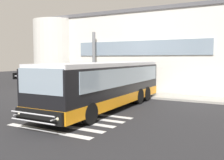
{
  "coord_description": "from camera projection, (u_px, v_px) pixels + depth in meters",
  "views": [
    {
      "loc": [
        9.21,
        -13.63,
        2.94
      ],
      "look_at": [
        1.06,
        1.28,
        1.5
      ],
      "focal_mm": 40.83,
      "sensor_mm": 36.0,
      "label": 1
    }
  ],
  "objects": [
    {
      "name": "ground_plane",
      "position": [
        88.0,
        104.0,
        16.57
      ],
      "size": [
        80.0,
        90.0,
        0.02
      ],
      "primitive_type": "cube",
      "color": "#232326",
      "rests_on": "ground"
    },
    {
      "name": "bay_paint_stripes",
      "position": [
        74.0,
        121.0,
        11.94
      ],
      "size": [
        4.4,
        3.96,
        0.01
      ],
      "color": "silver",
      "rests_on": "ground"
    },
    {
      "name": "terminal_building",
      "position": [
        144.0,
        53.0,
        26.69
      ],
      "size": [
        19.41,
        13.8,
        7.07
      ],
      "color": "silver",
      "rests_on": "ground"
    },
    {
      "name": "boarding_curb",
      "position": [
        121.0,
        94.0,
        20.76
      ],
      "size": [
        21.61,
        2.0,
        0.15
      ],
      "primitive_type": "cube",
      "color": "#9E9B93",
      "rests_on": "ground"
    },
    {
      "name": "entry_support_column",
      "position": [
        94.0,
        61.0,
        22.51
      ],
      "size": [
        0.28,
        0.28,
        5.11
      ],
      "primitive_type": "cylinder",
      "color": "slate",
      "rests_on": "boarding_curb"
    },
    {
      "name": "bus_main_foreground",
      "position": [
        106.0,
        86.0,
        14.96
      ],
      "size": [
        3.03,
        11.42,
        2.7
      ],
      "color": "black",
      "rests_on": "ground"
    },
    {
      "name": "passenger_near_column",
      "position": [
        96.0,
        80.0,
        21.4
      ],
      "size": [
        0.57,
        0.45,
        1.68
      ],
      "color": "#1E2338",
      "rests_on": "boarding_curb"
    },
    {
      "name": "passenger_by_doorway",
      "position": [
        105.0,
        81.0,
        21.0
      ],
      "size": [
        0.47,
        0.41,
        1.68
      ],
      "color": "#4C4233",
      "rests_on": "boarding_curb"
    },
    {
      "name": "safety_bollard_yellow",
      "position": [
        94.0,
        89.0,
        20.59
      ],
      "size": [
        0.18,
        0.18,
        0.9
      ],
      "primitive_type": "cylinder",
      "color": "yellow",
      "rests_on": "ground"
    }
  ]
}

